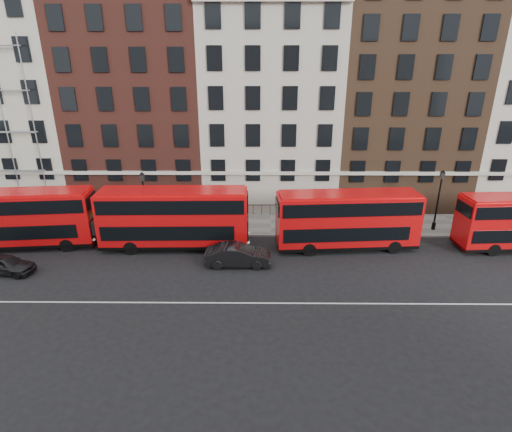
{
  "coord_description": "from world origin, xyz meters",
  "views": [
    {
      "loc": [
        -1.03,
        -22.79,
        13.8
      ],
      "look_at": [
        -1.27,
        5.0,
        3.0
      ],
      "focal_mm": 28.0,
      "sensor_mm": 36.0,
      "label": 1
    }
  ],
  "objects_px": {
    "bus_b": "(174,217)",
    "car_rear": "(6,264)",
    "bus_c": "(347,219)",
    "car_front": "(238,255)",
    "bus_a": "(20,218)"
  },
  "relations": [
    {
      "from": "bus_a",
      "to": "car_front",
      "type": "xyz_separation_m",
      "value": [
        17.05,
        -2.91,
        -1.7
      ]
    },
    {
      "from": "bus_b",
      "to": "car_front",
      "type": "bearing_deg",
      "value": -31.11
    },
    {
      "from": "bus_a",
      "to": "car_front",
      "type": "bearing_deg",
      "value": -15.65
    },
    {
      "from": "bus_c",
      "to": "car_front",
      "type": "height_order",
      "value": "bus_c"
    },
    {
      "from": "bus_c",
      "to": "bus_a",
      "type": "bearing_deg",
      "value": 175.74
    },
    {
      "from": "bus_b",
      "to": "car_front",
      "type": "xyz_separation_m",
      "value": [
        5.08,
        -2.91,
        -1.78
      ]
    },
    {
      "from": "bus_c",
      "to": "car_front",
      "type": "xyz_separation_m",
      "value": [
        -8.27,
        -2.91,
        -1.67
      ]
    },
    {
      "from": "bus_a",
      "to": "bus_b",
      "type": "distance_m",
      "value": 11.97
    },
    {
      "from": "bus_a",
      "to": "bus_c",
      "type": "xyz_separation_m",
      "value": [
        25.32,
        0.0,
        -0.03
      ]
    },
    {
      "from": "bus_b",
      "to": "car_front",
      "type": "distance_m",
      "value": 6.12
    },
    {
      "from": "bus_c",
      "to": "car_rear",
      "type": "bearing_deg",
      "value": -174.43
    },
    {
      "from": "bus_b",
      "to": "car_rear",
      "type": "distance_m",
      "value": 11.87
    },
    {
      "from": "car_front",
      "to": "bus_b",
      "type": "bearing_deg",
      "value": 60.03
    },
    {
      "from": "car_rear",
      "to": "car_front",
      "type": "distance_m",
      "value": 16.07
    },
    {
      "from": "car_rear",
      "to": "bus_b",
      "type": "bearing_deg",
      "value": -59.94
    }
  ]
}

